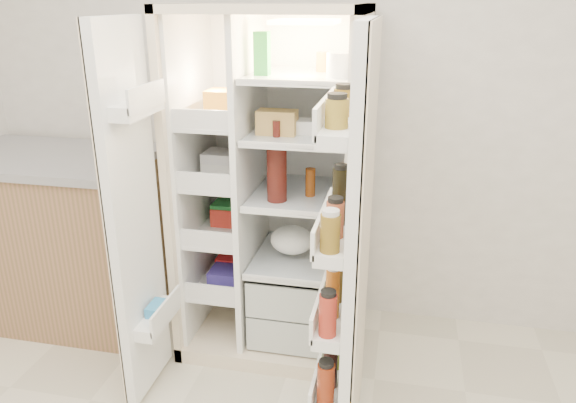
# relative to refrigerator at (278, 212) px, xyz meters

# --- Properties ---
(wall_back) EXTENTS (4.00, 0.02, 2.70)m
(wall_back) POSITION_rel_refrigerator_xyz_m (0.13, 0.35, 0.60)
(wall_back) COLOR white
(wall_back) RESTS_ON floor
(refrigerator) EXTENTS (0.92, 0.70, 1.80)m
(refrigerator) POSITION_rel_refrigerator_xyz_m (0.00, 0.00, 0.00)
(refrigerator) COLOR beige
(refrigerator) RESTS_ON floor
(freezer_door) EXTENTS (0.15, 0.40, 1.72)m
(freezer_door) POSITION_rel_refrigerator_xyz_m (-0.51, -0.60, 0.15)
(freezer_door) COLOR white
(freezer_door) RESTS_ON floor
(fridge_door) EXTENTS (0.17, 0.58, 1.72)m
(fridge_door) POSITION_rel_refrigerator_xyz_m (0.47, -0.69, 0.13)
(fridge_door) COLOR white
(fridge_door) RESTS_ON floor
(kitchen_counter) EXTENTS (1.39, 0.74, 1.01)m
(kitchen_counter) POSITION_rel_refrigerator_xyz_m (-1.44, -0.05, -0.24)
(kitchen_counter) COLOR #96684B
(kitchen_counter) RESTS_ON floor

